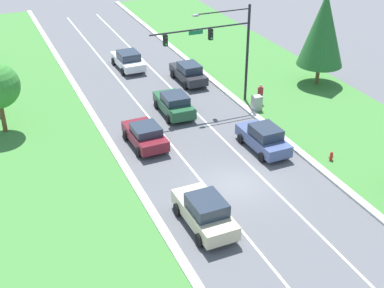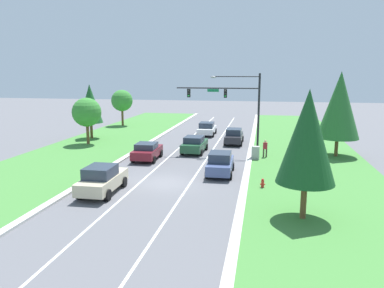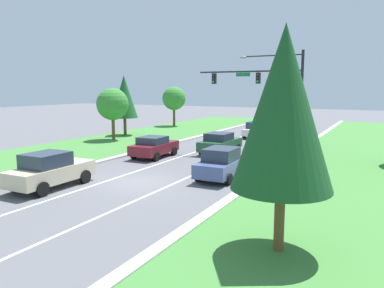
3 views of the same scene
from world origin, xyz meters
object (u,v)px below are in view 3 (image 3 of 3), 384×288
Objects in this scene: utility_cabinet at (290,156)px; traffic_signal_mast at (269,87)px; forest_sedan at (220,143)px; champagne_sedan at (50,170)px; white_sedan at (257,130)px; pedestrian at (306,150)px; fire_hydrant at (261,193)px; oak_near_left_tree at (174,99)px; burgundy_sedan at (154,147)px; conifer_far_right_tree at (283,109)px; oak_far_left_tree at (113,104)px; conifer_mid_left_tree at (124,97)px; charcoal_sedan at (281,137)px; slate_blue_sedan at (222,163)px.

traffic_signal_mast is at bearing 135.68° from utility_cabinet.
utility_cabinet is at bearing -17.35° from forest_sedan.
champagne_sedan is (-3.64, -13.61, 0.10)m from forest_sedan.
pedestrian is at bearing -59.29° from white_sedan.
utility_cabinet reaches higher than fire_hydrant.
burgundy_sedan is at bearing -63.43° from oak_near_left_tree.
forest_sedan is 18.47m from conifer_far_right_tree.
oak_far_left_tree is (-18.89, 12.54, 3.21)m from fire_hydrant.
fire_hydrant is 34.26m from oak_near_left_tree.
oak_far_left_tree reaches higher than white_sedan.
oak_near_left_tree is at bearing -32.64° from pedestrian.
fire_hydrant is at bearing -33.59° from oak_far_left_tree.
conifer_mid_left_tree reaches higher than fire_hydrant.
forest_sedan is at bearing -50.05° from oak_near_left_tree.
charcoal_sedan reaches higher than pedestrian.
conifer_far_right_tree reaches higher than champagne_sedan.
forest_sedan is 0.89× the size of oak_far_left_tree.
white_sedan is 0.91× the size of oak_far_left_tree.
white_sedan is at bearing -50.57° from pedestrian.
utility_cabinet is at bearing 101.66° from conifer_far_right_tree.
conifer_far_right_tree is (1.98, -14.72, 3.57)m from pedestrian.
forest_sedan reaches higher than burgundy_sedan.
conifer_mid_left_tree is at bearing 162.96° from traffic_signal_mast.
forest_sedan is at bearing 119.19° from conifer_far_right_tree.
burgundy_sedan is at bearing -34.03° from oak_far_left_tree.
oak_far_left_tree is at bearing -83.54° from oak_near_left_tree.
oak_far_left_tree is at bearing 117.97° from champagne_sedan.
pedestrian reaches higher than fire_hydrant.
traffic_signal_mast is at bearing 107.50° from conifer_far_right_tree.
traffic_signal_mast is 4.73× the size of pedestrian.
burgundy_sedan is at bearing -43.28° from conifer_mid_left_tree.
oak_far_left_tree is at bearing 139.93° from conifer_far_right_tree.
pedestrian reaches higher than forest_sedan.
charcoal_sedan is at bearing 88.49° from slate_blue_sedan.
conifer_far_right_tree is at bearing -75.97° from charcoal_sedan.
forest_sedan is at bearing 122.10° from fire_hydrant.
oak_near_left_tree is at bearing 92.17° from conifer_mid_left_tree.
oak_near_left_tree is at bearing 155.22° from white_sedan.
burgundy_sedan is 0.91× the size of champagne_sedan.
traffic_signal_mast reaches higher than burgundy_sedan.
champagne_sedan is at bearing -118.68° from traffic_signal_mast.
oak_far_left_tree reaches higher than fire_hydrant.
oak_near_left_tree is (-17.35, 11.16, 2.87)m from charcoal_sedan.
forest_sedan is (-3.42, 7.55, -0.04)m from slate_blue_sedan.
traffic_signal_mast is 6.88m from charcoal_sedan.
forest_sedan is 0.86× the size of oak_near_left_tree.
pedestrian is 15.27m from conifer_far_right_tree.
conifer_mid_left_tree reaches higher than pedestrian.
slate_blue_sedan is at bearing -37.41° from conifer_mid_left_tree.
oak_near_left_tree is 39.54m from conifer_far_right_tree.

